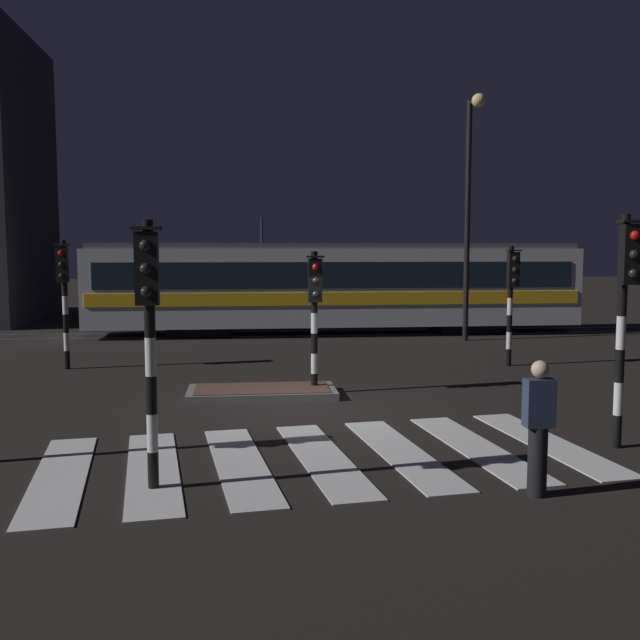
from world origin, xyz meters
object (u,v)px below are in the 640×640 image
object	(u,v)px
traffic_light_corner_far_right	(512,287)
street_lamp_trackside_right	(470,191)
tram	(335,285)
traffic_light_corner_near_right	(626,296)
traffic_light_kerb_mid_left	(149,314)
pedestrian_waiting_at_kerb	(538,427)
traffic_light_median_centre	(315,301)
traffic_light_corner_far_left	(64,285)

from	to	relation	value
traffic_light_corner_far_right	street_lamp_trackside_right	size ratio (longest dim) A/B	0.40
traffic_light_corner_far_right	tram	xyz separation A→B (m)	(-3.62, 7.64, -0.31)
street_lamp_trackside_right	traffic_light_corner_near_right	bearing A→B (deg)	-97.26
traffic_light_kerb_mid_left	traffic_light_corner_far_right	bearing A→B (deg)	47.89
traffic_light_kerb_mid_left	street_lamp_trackside_right	size ratio (longest dim) A/B	0.44
traffic_light_corner_near_right	street_lamp_trackside_right	bearing A→B (deg)	82.74
tram	pedestrian_waiting_at_kerb	bearing A→B (deg)	-88.91
traffic_light_median_centre	traffic_light_corner_far_right	xyz separation A→B (m)	(5.43, 3.07, 0.08)
traffic_light_corner_far_right	pedestrian_waiting_at_kerb	world-z (taller)	traffic_light_corner_far_right
traffic_light_corner_near_right	street_lamp_trackside_right	size ratio (longest dim) A/B	0.46
traffic_light_kerb_mid_left	pedestrian_waiting_at_kerb	world-z (taller)	traffic_light_kerb_mid_left
traffic_light_corner_near_right	traffic_light_corner_far_left	size ratio (longest dim) A/B	1.10
traffic_light_median_centre	pedestrian_waiting_at_kerb	world-z (taller)	traffic_light_median_centre
traffic_light_corner_far_left	pedestrian_waiting_at_kerb	size ratio (longest dim) A/B	1.91
traffic_light_kerb_mid_left	pedestrian_waiting_at_kerb	size ratio (longest dim) A/B	2.01
street_lamp_trackside_right	pedestrian_waiting_at_kerb	world-z (taller)	street_lamp_trackside_right
traffic_light_median_centre	traffic_light_corner_far_left	bearing A→B (deg)	147.56
traffic_light_median_centre	traffic_light_kerb_mid_left	xyz separation A→B (m)	(-2.67, -5.88, 0.28)
street_lamp_trackside_right	tram	distance (m)	5.78
traffic_light_median_centre	tram	distance (m)	10.86
traffic_light_median_centre	tram	xyz separation A→B (m)	(1.80, 10.71, -0.23)
pedestrian_waiting_at_kerb	traffic_light_corner_far_left	bearing A→B (deg)	128.01
traffic_light_corner_far_left	traffic_light_kerb_mid_left	bearing A→B (deg)	-71.18
traffic_light_median_centre	tram	bearing A→B (deg)	80.45
traffic_light_corner_far_left	street_lamp_trackside_right	xyz separation A→B (m)	(11.84, 4.32, 2.76)
traffic_light_median_centre	pedestrian_waiting_at_kerb	xyz separation A→B (m)	(2.13, -6.56, -1.11)
traffic_light_kerb_mid_left	tram	world-z (taller)	tram
pedestrian_waiting_at_kerb	traffic_light_kerb_mid_left	bearing A→B (deg)	171.89
traffic_light_corner_far_right	pedestrian_waiting_at_kerb	xyz separation A→B (m)	(-3.30, -9.64, -1.18)
traffic_light_median_centre	street_lamp_trackside_right	size ratio (longest dim) A/B	0.38
traffic_light_corner_far_left	pedestrian_waiting_at_kerb	distance (m)	13.21
traffic_light_corner_near_right	traffic_light_corner_far_left	world-z (taller)	traffic_light_corner_near_right
tram	pedestrian_waiting_at_kerb	size ratio (longest dim) A/B	10.22
traffic_light_corner_near_right	traffic_light_kerb_mid_left	size ratio (longest dim) A/B	1.04
traffic_light_corner_far_right	street_lamp_trackside_right	world-z (taller)	street_lamp_trackside_right
traffic_light_corner_far_right	tram	bearing A→B (deg)	115.39
traffic_light_corner_far_right	street_lamp_trackside_right	distance (m)	5.81
traffic_light_kerb_mid_left	street_lamp_trackside_right	xyz separation A→B (m)	(8.54, 13.99, 2.65)
traffic_light_median_centre	street_lamp_trackside_right	xyz separation A→B (m)	(5.88, 8.11, 2.94)
street_lamp_trackside_right	pedestrian_waiting_at_kerb	xyz separation A→B (m)	(-3.75, -14.68, -4.04)
traffic_light_corner_far_left	traffic_light_corner_far_right	world-z (taller)	traffic_light_corner_far_left
street_lamp_trackside_right	traffic_light_corner_far_right	bearing A→B (deg)	-95.11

